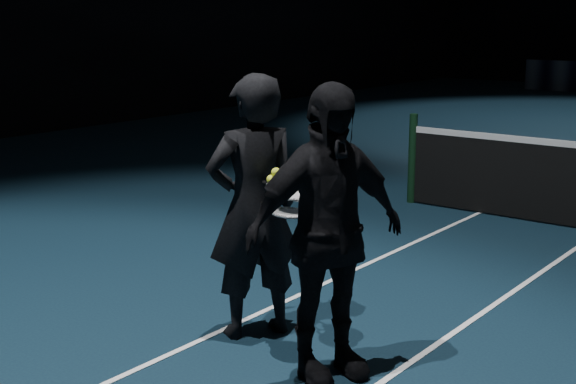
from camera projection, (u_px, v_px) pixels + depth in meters
The scene contains 6 objects.
net_post_left at pixel (412, 159), 9.82m from camera, with size 0.10×0.10×1.10m, color black.
player_a at pixel (253, 207), 5.68m from camera, with size 0.69×0.45×1.90m, color black.
player_b at pixel (326, 234), 5.00m from camera, with size 1.11×0.46×1.90m, color black.
racket_lower at pixel (290, 213), 5.31m from camera, with size 0.68×0.22×0.03m, color black, non-canonical shape.
racket_upper at pixel (290, 194), 5.34m from camera, with size 0.68×0.22×0.03m, color black, non-canonical shape.
tennis_balls at pixel (274, 178), 5.42m from camera, with size 0.12×0.10×0.12m, color #D5EC32, non-canonical shape.
Camera 1 is at (-1.72, -8.60, 2.30)m, focal length 50.00 mm.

